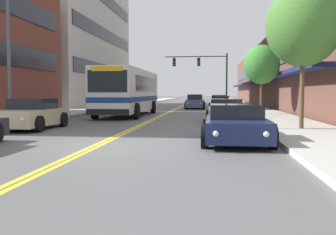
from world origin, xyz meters
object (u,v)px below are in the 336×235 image
Objects in this scene: car_beige_parked_left_mid at (32,115)px; car_slate_blue_moving_lead at (195,102)px; traffic_signal_mast at (204,68)px; car_dark_grey_parked_left_near at (137,102)px; car_white_parked_right_far at (220,103)px; city_bus at (129,90)px; street_tree_right_near at (304,26)px; car_navy_parked_right_foreground at (236,125)px; fire_hydrant at (254,111)px; car_silver_moving_second at (195,98)px; street_lamp_left_near at (14,6)px; car_black_parked_right_mid at (219,101)px; street_tree_right_mid at (262,65)px; car_champagne_parked_right_end at (226,112)px.

car_beige_parked_left_mid is 22.91m from car_slate_blue_moving_lead.
car_dark_grey_parked_left_near is at bearing -151.83° from traffic_signal_mast.
car_white_parked_right_far is (8.58, -5.06, 0.07)m from car_dark_grey_parked_left_near.
city_bus is 2.46× the size of car_slate_blue_moving_lead.
traffic_signal_mast reaches higher than street_tree_right_near.
car_navy_parked_right_foreground is 5.19× the size of fire_hydrant.
car_white_parked_right_far is 0.68× the size of traffic_signal_mast.
car_silver_moving_second is at bearing 86.04° from city_bus.
street_lamp_left_near reaches higher than city_bus.
traffic_signal_mast is 8.63× the size of fire_hydrant.
street_tree_right_mid is at bearing -81.09° from car_black_parked_right_mid.
street_tree_right_mid reaches higher than car_champagne_parked_right_end.
street_tree_right_near reaches higher than car_slate_blue_moving_lead.
street_lamp_left_near is at bearing -91.65° from car_dark_grey_parked_left_near.
street_tree_right_near is at bearing -57.05° from car_champagne_parked_right_end.
car_beige_parked_left_mid is at bearing -101.58° from city_bus.
car_beige_parked_left_mid is 20.17m from car_white_parked_right_far.
city_bus is at bearing 75.89° from street_lamp_left_near.
car_champagne_parked_right_end reaches higher than car_silver_moving_second.
car_black_parked_right_mid reaches higher than car_beige_parked_left_mid.
car_dark_grey_parked_left_near is 6.30m from car_slate_blue_moving_lead.
street_lamp_left_near is 11.02× the size of fire_hydrant.
car_white_parked_right_far is 12.14m from fire_hydrant.
traffic_signal_mast is at bearing 75.18° from car_beige_parked_left_mid.
fire_hydrant is at bearing -82.05° from car_white_parked_right_far.
city_bus reaches higher than car_black_parked_right_mid.
car_beige_parked_left_mid reaches higher than car_dark_grey_parked_left_near.
car_champagne_parked_right_end is at bearing -85.48° from car_silver_moving_second.
car_dark_grey_parked_left_near is 0.81× the size of street_tree_right_near.
car_silver_moving_second is (2.86, 41.32, -1.22)m from city_bus.
city_bus is 10.36m from car_white_parked_right_far.
car_dark_grey_parked_left_near is at bearing -159.52° from car_black_parked_right_mid.
car_black_parked_right_mid is 22.10m from car_champagne_parked_right_end.
car_slate_blue_moving_lead is at bearing 122.01° from car_white_parked_right_far.
car_slate_blue_moving_lead is (-2.39, 17.63, 0.07)m from car_champagne_parked_right_end.
car_white_parked_right_far reaches higher than fire_hydrant.
city_bus is 10.57m from car_beige_parked_left_mid.
fire_hydrant is at bearing -85.54° from car_black_parked_right_mid.
car_black_parked_right_mid is at bearing 89.79° from car_navy_parked_right_foreground.
car_white_parked_right_far reaches higher than car_champagne_parked_right_end.
city_bus is at bearing -178.95° from street_tree_right_mid.
car_white_parked_right_far is 1.02× the size of car_silver_moving_second.
car_navy_parked_right_foreground is at bearing -87.09° from traffic_signal_mast.
car_slate_blue_moving_lead is (-2.49, -4.46, 0.03)m from car_black_parked_right_mid.
traffic_signal_mast is at bearing 28.17° from car_dark_grey_parked_left_near.
car_silver_moving_second is (-3.73, 47.22, -0.03)m from car_champagne_parked_right_end.
car_champagne_parked_right_end is (6.59, -5.90, -1.19)m from city_bus.
city_bus is at bearing 153.51° from fire_hydrant.
street_tree_right_near is (6.60, -51.65, 3.74)m from car_silver_moving_second.
car_dark_grey_parked_left_near is 24.00m from street_lamp_left_near.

